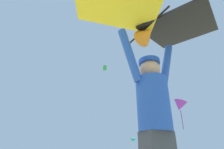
{
  "coord_description": "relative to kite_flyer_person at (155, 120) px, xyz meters",
  "views": [
    {
      "loc": [
        -0.79,
        -1.85,
        0.59
      ],
      "look_at": [
        0.22,
        1.0,
        1.99
      ],
      "focal_mm": 28.78,
      "sensor_mm": 36.0,
      "label": 1
    }
  ],
  "objects": [
    {
      "name": "distant_kite_red_overhead_distant",
      "position": [
        6.84,
        8.95,
        11.99
      ],
      "size": [
        0.94,
        0.89,
        1.04
      ],
      "color": "red"
    },
    {
      "name": "distant_kite_green_far_center",
      "position": [
        10.03,
        34.43,
        18.84
      ],
      "size": [
        0.77,
        0.89,
        1.22
      ],
      "color": "green"
    },
    {
      "name": "marker_flag",
      "position": [
        3.67,
        7.97,
        0.48
      ],
      "size": [
        0.3,
        0.24,
        1.63
      ],
      "color": "silver",
      "rests_on": "ground"
    },
    {
      "name": "distant_kite_white_mid_left",
      "position": [
        10.25,
        23.18,
        20.6
      ],
      "size": [
        1.15,
        1.12,
        1.29
      ],
      "color": "white"
    },
    {
      "name": "distant_kite_purple_low_right",
      "position": [
        8.96,
        10.01,
        3.49
      ],
      "size": [
        1.41,
        1.35,
        2.45
      ],
      "color": "purple"
    },
    {
      "name": "kite_flyer_person",
      "position": [
        0.0,
        0.0,
        0.0
      ],
      "size": [
        0.81,
        0.39,
        1.92
      ],
      "color": "#424751",
      "rests_on": "ground"
    },
    {
      "name": "held_stunt_kite",
      "position": [
        0.01,
        -0.1,
        1.21
      ],
      "size": [
        2.19,
        1.29,
        0.44
      ],
      "color": "black"
    }
  ]
}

